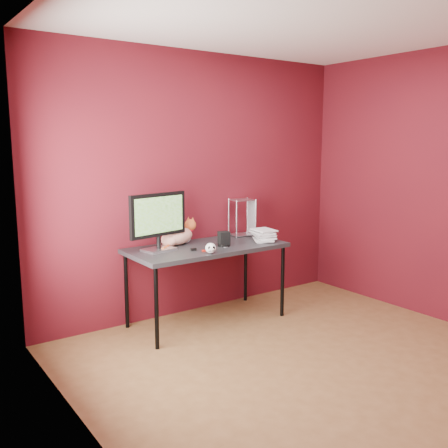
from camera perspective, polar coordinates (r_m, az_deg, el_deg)
room at (r=3.68m, az=11.77°, el=4.79°), size 3.52×3.52×2.61m
desk at (r=4.74m, az=-1.98°, el=-3.10°), size 1.50×0.70×0.75m
monitor at (r=4.51m, az=-7.54°, el=0.59°), size 0.60×0.24×0.52m
cat at (r=4.78m, az=-5.30°, el=-1.36°), size 0.49×0.32×0.25m
skull_mug at (r=4.40m, az=-1.53°, el=-2.77°), size 0.10×0.10×0.09m
speaker at (r=4.71m, az=-0.00°, el=-1.76°), size 0.12×0.12×0.14m
book_stack at (r=4.89m, az=3.55°, el=5.26°), size 0.29×0.31×1.25m
wire_rack at (r=5.21m, az=2.08°, el=0.77°), size 0.25×0.22×0.39m
pocket_knife at (r=4.50m, az=-2.06°, el=-3.04°), size 0.08×0.03×0.01m
black_gadget at (r=4.53m, az=-3.49°, el=-2.92°), size 0.05×0.04×0.02m
washer at (r=4.66m, az=0.19°, el=-2.66°), size 0.05×0.05×0.00m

